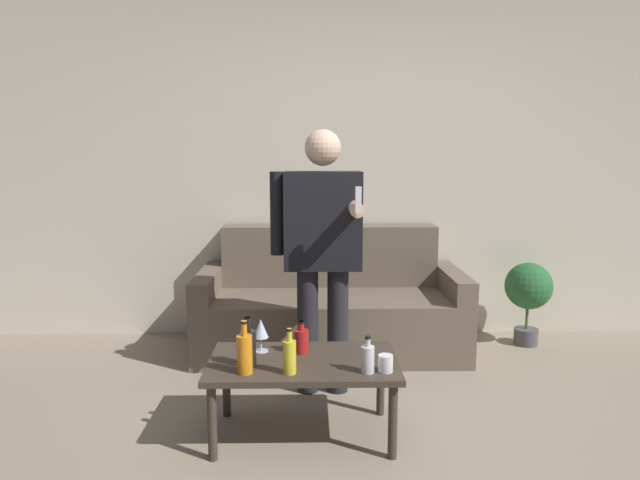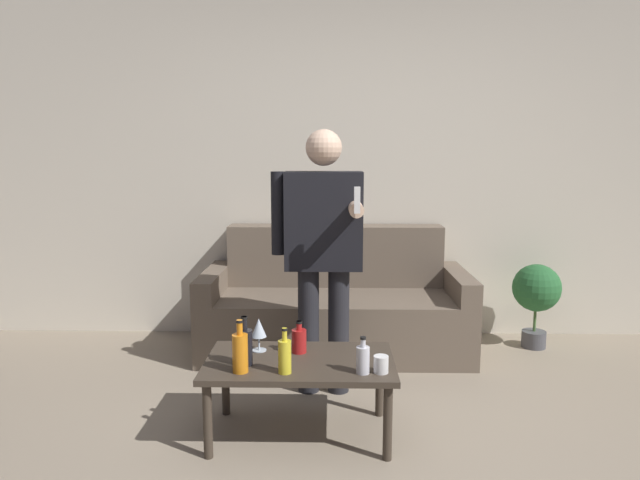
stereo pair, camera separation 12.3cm
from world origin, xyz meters
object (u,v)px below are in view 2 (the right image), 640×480
coffee_table (300,368)px  person_standing_front (323,243)px  bottle_orange (240,352)px  couch (335,307)px

coffee_table → person_standing_front: 0.79m
bottle_orange → person_standing_front: person_standing_front is taller
coffee_table → couch: bearing=81.9°
coffee_table → person_standing_front: (0.11, 0.55, 0.55)m
coffee_table → bottle_orange: (-0.27, -0.17, 0.15)m
person_standing_front → bottle_orange: bearing=-117.9°
coffee_table → person_standing_front: size_ratio=0.60×
couch → person_standing_front: bearing=-96.0°
bottle_orange → person_standing_front: 0.91m
person_standing_front → coffee_table: bearing=-100.9°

